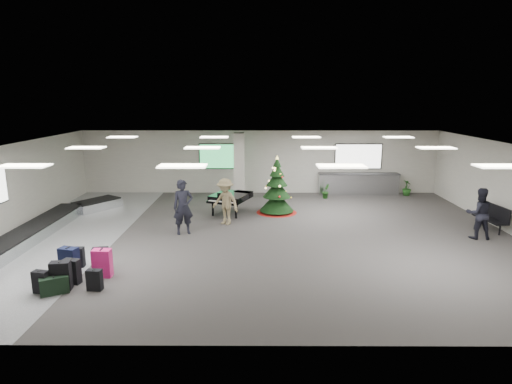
{
  "coord_description": "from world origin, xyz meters",
  "views": [
    {
      "loc": [
        -0.1,
        -14.63,
        4.83
      ],
      "look_at": [
        -0.17,
        1.0,
        1.36
      ],
      "focal_mm": 30.0,
      "sensor_mm": 36.0,
      "label": 1
    }
  ],
  "objects_px": {
    "service_counter": "(358,184)",
    "traveler_a": "(183,207)",
    "baggage_carousel": "(41,230)",
    "potted_plant_right": "(407,188)",
    "traveler_bench": "(479,213)",
    "potted_plant_left": "(326,191)",
    "grand_piano": "(230,197)",
    "pink_suitcase": "(102,263)",
    "bench": "(493,216)",
    "traveler_b": "(225,202)",
    "christmas_tree": "(277,193)"
  },
  "relations": [
    {
      "from": "service_counter",
      "to": "traveler_a",
      "type": "height_order",
      "value": "traveler_a"
    },
    {
      "from": "baggage_carousel",
      "to": "potted_plant_right",
      "type": "xyz_separation_m",
      "value": [
        15.23,
        6.47,
        0.18
      ]
    },
    {
      "from": "baggage_carousel",
      "to": "service_counter",
      "type": "distance_m",
      "value": 14.5
    },
    {
      "from": "traveler_bench",
      "to": "potted_plant_left",
      "type": "relative_size",
      "value": 2.54
    },
    {
      "from": "potted_plant_left",
      "to": "grand_piano",
      "type": "bearing_deg",
      "value": -147.53
    },
    {
      "from": "grand_piano",
      "to": "service_counter",
      "type": "bearing_deg",
      "value": 52.4
    },
    {
      "from": "pink_suitcase",
      "to": "grand_piano",
      "type": "xyz_separation_m",
      "value": [
        3.09,
        6.54,
        0.32
      ]
    },
    {
      "from": "pink_suitcase",
      "to": "grand_piano",
      "type": "height_order",
      "value": "grand_piano"
    },
    {
      "from": "service_counter",
      "to": "bench",
      "type": "bearing_deg",
      "value": -59.1
    },
    {
      "from": "service_counter",
      "to": "traveler_b",
      "type": "distance_m",
      "value": 8.28
    },
    {
      "from": "service_counter",
      "to": "bench",
      "type": "relative_size",
      "value": 2.62
    },
    {
      "from": "traveler_a",
      "to": "traveler_bench",
      "type": "distance_m",
      "value": 10.35
    },
    {
      "from": "service_counter",
      "to": "pink_suitcase",
      "type": "xyz_separation_m",
      "value": [
        -9.36,
        -10.3,
        -0.16
      ]
    },
    {
      "from": "traveler_b",
      "to": "potted_plant_right",
      "type": "bearing_deg",
      "value": 62.6
    },
    {
      "from": "service_counter",
      "to": "potted_plant_left",
      "type": "xyz_separation_m",
      "value": [
        -1.79,
        -0.9,
        -0.19
      ]
    },
    {
      "from": "traveler_a",
      "to": "potted_plant_right",
      "type": "height_order",
      "value": "traveler_a"
    },
    {
      "from": "baggage_carousel",
      "to": "christmas_tree",
      "type": "relative_size",
      "value": 3.93
    },
    {
      "from": "baggage_carousel",
      "to": "traveler_a",
      "type": "distance_m",
      "value": 5.13
    },
    {
      "from": "traveler_a",
      "to": "potted_plant_left",
      "type": "relative_size",
      "value": 2.79
    },
    {
      "from": "potted_plant_left",
      "to": "pink_suitcase",
      "type": "bearing_deg",
      "value": -128.87
    },
    {
      "from": "baggage_carousel",
      "to": "grand_piano",
      "type": "xyz_separation_m",
      "value": [
        6.56,
        2.98,
        0.5
      ]
    },
    {
      "from": "pink_suitcase",
      "to": "potted_plant_right",
      "type": "height_order",
      "value": "pink_suitcase"
    },
    {
      "from": "service_counter",
      "to": "pink_suitcase",
      "type": "bearing_deg",
      "value": -132.28
    },
    {
      "from": "pink_suitcase",
      "to": "traveler_bench",
      "type": "xyz_separation_m",
      "value": [
        11.93,
        3.33,
        0.51
      ]
    },
    {
      "from": "christmas_tree",
      "to": "traveler_b",
      "type": "distance_m",
      "value": 2.7
    },
    {
      "from": "bench",
      "to": "pink_suitcase",
      "type": "bearing_deg",
      "value": -167.95
    },
    {
      "from": "baggage_carousel",
      "to": "bench",
      "type": "relative_size",
      "value": 6.29
    },
    {
      "from": "grand_piano",
      "to": "traveler_a",
      "type": "relative_size",
      "value": 1.06
    },
    {
      "from": "traveler_bench",
      "to": "traveler_a",
      "type": "bearing_deg",
      "value": 1.71
    },
    {
      "from": "service_counter",
      "to": "baggage_carousel",
      "type": "bearing_deg",
      "value": -152.33
    },
    {
      "from": "service_counter",
      "to": "traveler_bench",
      "type": "distance_m",
      "value": 7.43
    },
    {
      "from": "baggage_carousel",
      "to": "christmas_tree",
      "type": "height_order",
      "value": "christmas_tree"
    },
    {
      "from": "christmas_tree",
      "to": "traveler_b",
      "type": "xyz_separation_m",
      "value": [
        -2.06,
        -1.75,
        0.06
      ]
    },
    {
      "from": "traveler_b",
      "to": "traveler_bench",
      "type": "distance_m",
      "value": 9.07
    },
    {
      "from": "christmas_tree",
      "to": "traveler_a",
      "type": "xyz_separation_m",
      "value": [
        -3.48,
        -2.93,
        0.15
      ]
    },
    {
      "from": "service_counter",
      "to": "potted_plant_right",
      "type": "height_order",
      "value": "service_counter"
    },
    {
      "from": "pink_suitcase",
      "to": "potted_plant_right",
      "type": "distance_m",
      "value": 15.45
    },
    {
      "from": "service_counter",
      "to": "potted_plant_left",
      "type": "distance_m",
      "value": 2.01
    },
    {
      "from": "bench",
      "to": "potted_plant_right",
      "type": "distance_m",
      "value": 5.88
    },
    {
      "from": "potted_plant_right",
      "to": "potted_plant_left",
      "type": "bearing_deg",
      "value": -171.33
    },
    {
      "from": "traveler_a",
      "to": "christmas_tree",
      "type": "bearing_deg",
      "value": 20.61
    },
    {
      "from": "grand_piano",
      "to": "traveler_bench",
      "type": "distance_m",
      "value": 9.41
    },
    {
      "from": "potted_plant_left",
      "to": "service_counter",
      "type": "bearing_deg",
      "value": 26.76
    },
    {
      "from": "service_counter",
      "to": "traveler_b",
      "type": "height_order",
      "value": "traveler_b"
    },
    {
      "from": "bench",
      "to": "potted_plant_left",
      "type": "relative_size",
      "value": 2.17
    },
    {
      "from": "baggage_carousel",
      "to": "service_counter",
      "type": "xyz_separation_m",
      "value": [
        12.84,
        6.73,
        0.33
      ]
    },
    {
      "from": "christmas_tree",
      "to": "potted_plant_left",
      "type": "bearing_deg",
      "value": 46.62
    },
    {
      "from": "service_counter",
      "to": "christmas_tree",
      "type": "xyz_separation_m",
      "value": [
        -4.29,
        -3.55,
        0.3
      ]
    },
    {
      "from": "christmas_tree",
      "to": "traveler_b",
      "type": "bearing_deg",
      "value": -139.65
    },
    {
      "from": "baggage_carousel",
      "to": "christmas_tree",
      "type": "bearing_deg",
      "value": 20.41
    }
  ]
}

